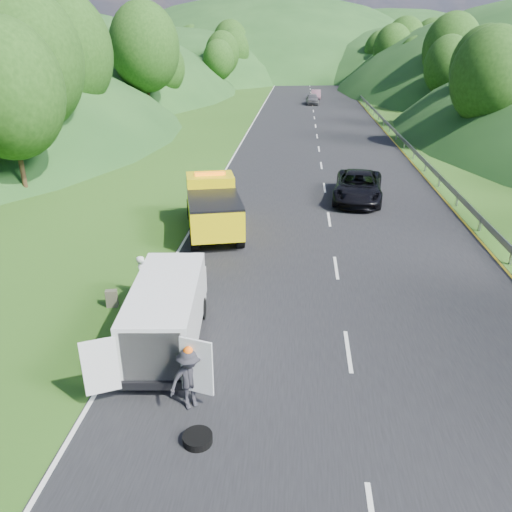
# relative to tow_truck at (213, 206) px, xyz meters

# --- Properties ---
(ground) EXTENTS (320.00, 320.00, 0.00)m
(ground) POSITION_rel_tow_truck_xyz_m (2.74, -7.76, -1.31)
(ground) COLOR #38661E
(ground) RESTS_ON ground
(road_surface) EXTENTS (14.00, 200.00, 0.02)m
(road_surface) POSITION_rel_tow_truck_xyz_m (5.74, 32.24, -1.30)
(road_surface) COLOR black
(road_surface) RESTS_ON ground
(guardrail) EXTENTS (0.06, 140.00, 1.52)m
(guardrail) POSITION_rel_tow_truck_xyz_m (13.04, 44.74, -1.31)
(guardrail) COLOR gray
(guardrail) RESTS_ON ground
(tree_line_left) EXTENTS (14.00, 140.00, 14.00)m
(tree_line_left) POSITION_rel_tow_truck_xyz_m (-16.26, 52.24, -1.31)
(tree_line_left) COLOR #2E5C1B
(tree_line_left) RESTS_ON ground
(tree_line_right) EXTENTS (14.00, 140.00, 14.00)m
(tree_line_right) POSITION_rel_tow_truck_xyz_m (25.74, 52.24, -1.31)
(tree_line_right) COLOR #2E5C1B
(tree_line_right) RESTS_ON ground
(hills_backdrop) EXTENTS (201.00, 288.60, 44.00)m
(hills_backdrop) POSITION_rel_tow_truck_xyz_m (9.24, 126.94, -1.31)
(hills_backdrop) COLOR #2D5B23
(hills_backdrop) RESTS_ON ground
(tow_truck) EXTENTS (3.72, 6.62, 2.69)m
(tow_truck) POSITION_rel_tow_truck_xyz_m (0.00, 0.00, 0.00)
(tow_truck) COLOR black
(tow_truck) RESTS_ON ground
(white_van) EXTENTS (3.22, 6.09, 2.10)m
(white_van) POSITION_rel_tow_truck_xyz_m (0.24, -9.75, -0.13)
(white_van) COLOR black
(white_van) RESTS_ON ground
(woman) EXTENTS (0.46, 0.61, 1.64)m
(woman) POSITION_rel_tow_truck_xyz_m (-1.38, -6.93, -1.31)
(woman) COLOR silver
(woman) RESTS_ON ground
(child) EXTENTS (0.61, 0.60, 0.99)m
(child) POSITION_rel_tow_truck_xyz_m (-0.29, -7.95, -1.31)
(child) COLOR tan
(child) RESTS_ON ground
(worker) EXTENTS (1.28, 1.15, 1.72)m
(worker) POSITION_rel_tow_truck_xyz_m (1.50, -12.58, -1.31)
(worker) COLOR black
(worker) RESTS_ON ground
(suitcase) EXTENTS (0.43, 0.29, 0.64)m
(suitcase) POSITION_rel_tow_truck_xyz_m (-2.35, -7.66, -1.00)
(suitcase) COLOR #5E5846
(suitcase) RESTS_ON ground
(spare_tire) EXTENTS (0.71, 0.71, 0.20)m
(spare_tire) POSITION_rel_tow_truck_xyz_m (1.91, -13.81, -1.31)
(spare_tire) COLOR black
(spare_tire) RESTS_ON ground
(passing_suv) EXTENTS (3.38, 6.08, 1.61)m
(passing_suv) POSITION_rel_tow_truck_xyz_m (7.54, 5.83, -1.31)
(passing_suv) COLOR black
(passing_suv) RESTS_ON ground
(dist_car_a) EXTENTS (1.74, 4.31, 1.47)m
(dist_car_a) POSITION_rel_tow_truck_xyz_m (5.73, 51.46, -1.31)
(dist_car_a) COLOR #454549
(dist_car_a) RESTS_ON ground
(dist_car_b) EXTENTS (1.41, 4.04, 1.33)m
(dist_car_b) POSITION_rel_tow_truck_xyz_m (6.36, 58.12, -1.31)
(dist_car_b) COLOR #664450
(dist_car_b) RESTS_ON ground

